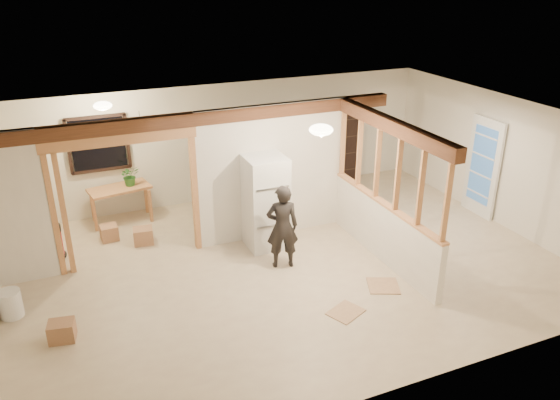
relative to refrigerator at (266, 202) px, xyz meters
name	(u,v)px	position (x,y,z in m)	size (l,w,h in m)	color
floor	(288,264)	(0.09, -0.80, -0.85)	(9.00, 6.50, 0.01)	beige
ceiling	(289,122)	(0.09, -0.80, 1.65)	(9.00, 6.50, 0.01)	white
wall_back	(227,142)	(0.09, 2.45, 0.40)	(9.00, 0.01, 2.50)	silver
wall_front	(405,302)	(0.09, -4.05, 0.40)	(9.00, 0.01, 2.50)	silver
wall_right	(503,161)	(4.59, -0.80, 0.40)	(0.01, 6.50, 2.50)	silver
partition_left_stub	(17,209)	(-3.96, 0.40, 0.40)	(0.90, 0.12, 2.50)	silver
partition_center	(272,172)	(0.29, 0.40, 0.40)	(2.80, 0.12, 2.50)	silver
doorway_frame	(127,201)	(-2.31, 0.40, 0.25)	(2.46, 0.14, 2.20)	tan
header_beam_back	(205,118)	(-0.91, 0.40, 1.53)	(7.00, 0.18, 0.22)	brown
header_beam_right	(391,125)	(1.69, -1.20, 1.53)	(0.18, 3.30, 0.22)	brown
pony_wall	(382,231)	(1.69, -1.20, -0.35)	(0.12, 3.20, 1.00)	silver
stud_partition	(388,168)	(1.69, -1.20, 0.81)	(0.14, 3.20, 1.32)	tan
window_back	(98,144)	(-2.51, 2.37, 0.70)	(1.12, 0.10, 1.10)	black
french_door	(483,167)	(4.51, -0.40, 0.15)	(0.12, 0.86, 2.00)	white
ceiling_dome_main	(321,130)	(0.39, -1.30, 1.63)	(0.36, 0.36, 0.16)	#FFEABF
ceiling_dome_util	(103,106)	(-2.41, 1.50, 1.63)	(0.32, 0.32, 0.14)	#FFEABF
hanging_bulb	(141,130)	(-1.91, 0.80, 1.33)	(0.07, 0.07, 0.07)	#FFD88C
refrigerator	(266,202)	(0.00, 0.00, 0.00)	(0.70, 0.68, 1.70)	white
woman	(282,227)	(-0.02, -0.80, -0.11)	(0.54, 0.35, 1.47)	#2D2A2A
work_table	(121,204)	(-2.27, 2.05, -0.48)	(1.15, 0.58, 0.73)	tan
potted_plant	(130,176)	(-2.03, 2.08, 0.08)	(0.36, 0.31, 0.40)	#2F632C
shop_vac	(50,242)	(-3.62, 1.00, -0.54)	(0.48, 0.48, 0.62)	red
bookshelf	(338,146)	(2.66, 2.23, 0.04)	(0.89, 0.30, 1.79)	black
bucket	(10,304)	(-4.22, -0.60, -0.64)	(0.33, 0.33, 0.41)	white
box_util_a	(143,236)	(-2.05, 0.94, -0.70)	(0.35, 0.30, 0.30)	#A06F4D
box_util_b	(109,233)	(-2.61, 1.34, -0.71)	(0.30, 0.30, 0.28)	#A06F4D
box_front	(62,331)	(-3.57, -1.47, -0.71)	(0.34, 0.28, 0.28)	#A06F4D
floor_panel_near	(383,286)	(1.21, -2.04, -0.84)	(0.48, 0.48, 0.02)	tan
floor_panel_far	(346,312)	(0.30, -2.43, -0.84)	(0.50, 0.40, 0.02)	tan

